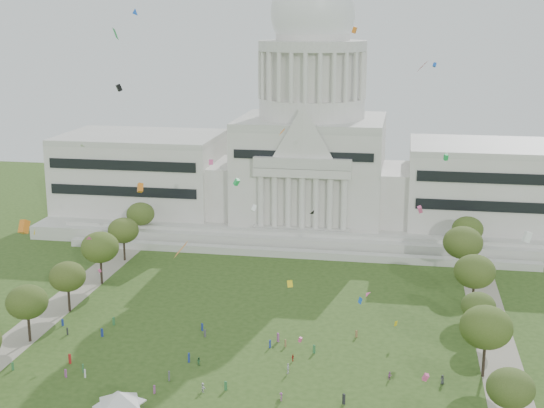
% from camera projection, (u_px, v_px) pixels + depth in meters
% --- Properties ---
extents(ground, '(400.00, 400.00, 0.00)m').
position_uv_depth(ground, '(226.00, 402.00, 129.56)').
color(ground, '#2E4A18').
rests_on(ground, ground).
extents(capitol, '(160.00, 64.50, 91.30)m').
position_uv_depth(capitol, '(311.00, 157.00, 232.81)').
color(capitol, beige).
rests_on(capitol, ground).
extents(path_left, '(8.00, 160.00, 0.04)m').
position_uv_depth(path_left, '(45.00, 317.00, 166.39)').
color(path_left, gray).
rests_on(path_left, ground).
extents(path_right, '(8.00, 160.00, 0.04)m').
position_uv_depth(path_right, '(497.00, 349.00, 150.08)').
color(path_right, gray).
rests_on(path_right, ground).
extents(row_tree_r_1, '(7.58, 7.58, 10.78)m').
position_uv_depth(row_tree_r_1, '(511.00, 388.00, 118.20)').
color(row_tree_r_1, black).
rests_on(row_tree_r_1, ground).
extents(row_tree_l_2, '(8.42, 8.42, 11.97)m').
position_uv_depth(row_tree_l_2, '(27.00, 302.00, 151.72)').
color(row_tree_l_2, black).
rests_on(row_tree_l_2, ground).
extents(row_tree_r_2, '(9.55, 9.55, 13.58)m').
position_uv_depth(row_tree_r_2, '(486.00, 327.00, 136.41)').
color(row_tree_r_2, black).
rests_on(row_tree_r_2, ground).
extents(row_tree_l_3, '(8.12, 8.12, 11.55)m').
position_uv_depth(row_tree_l_3, '(67.00, 277.00, 167.51)').
color(row_tree_l_3, black).
rests_on(row_tree_l_3, ground).
extents(row_tree_r_3, '(7.01, 7.01, 9.98)m').
position_uv_depth(row_tree_r_3, '(478.00, 306.00, 153.28)').
color(row_tree_r_3, black).
rests_on(row_tree_r_3, ground).
extents(row_tree_l_4, '(9.29, 9.29, 13.21)m').
position_uv_depth(row_tree_l_4, '(100.00, 247.00, 184.91)').
color(row_tree_l_4, black).
rests_on(row_tree_l_4, ground).
extents(row_tree_r_4, '(9.19, 9.19, 13.06)m').
position_uv_depth(row_tree_r_4, '(475.00, 272.00, 167.57)').
color(row_tree_r_4, black).
rests_on(row_tree_r_4, ground).
extents(row_tree_l_5, '(8.33, 8.33, 11.85)m').
position_uv_depth(row_tree_l_5, '(123.00, 230.00, 203.11)').
color(row_tree_l_5, black).
rests_on(row_tree_l_5, ground).
extents(row_tree_r_5, '(9.82, 9.82, 13.96)m').
position_uv_depth(row_tree_r_5, '(463.00, 243.00, 186.89)').
color(row_tree_r_5, black).
rests_on(row_tree_r_5, ground).
extents(row_tree_l_6, '(8.19, 8.19, 11.64)m').
position_uv_depth(row_tree_l_6, '(141.00, 214.00, 220.76)').
color(row_tree_l_6, black).
rests_on(row_tree_l_6, ground).
extents(row_tree_r_6, '(8.42, 8.42, 11.97)m').
position_uv_depth(row_tree_r_6, '(468.00, 229.00, 203.96)').
color(row_tree_r_6, black).
rests_on(row_tree_r_6, ground).
extents(event_tent, '(11.14, 11.14, 4.87)m').
position_uv_depth(event_tent, '(119.00, 398.00, 123.20)').
color(event_tent, '#4C4C4C').
rests_on(event_tent, ground).
extents(person_0, '(1.02, 0.89, 1.75)m').
position_uv_depth(person_0, '(442.00, 380.00, 135.62)').
color(person_0, '#4C4C51').
rests_on(person_0, ground).
extents(person_2, '(0.88, 0.81, 1.54)m').
position_uv_depth(person_2, '(390.00, 376.00, 137.26)').
color(person_2, '#994C8C').
rests_on(person_2, ground).
extents(person_3, '(0.56, 1.03, 1.57)m').
position_uv_depth(person_3, '(281.00, 397.00, 129.63)').
color(person_3, '#994C8C').
rests_on(person_3, ground).
extents(person_4, '(0.67, 1.20, 2.04)m').
position_uv_depth(person_4, '(288.00, 368.00, 139.60)').
color(person_4, silver).
rests_on(person_4, ground).
extents(person_5, '(1.42, 1.66, 1.71)m').
position_uv_depth(person_5, '(203.00, 387.00, 132.83)').
color(person_5, silver).
rests_on(person_5, ground).
extents(person_8, '(0.93, 0.82, 1.62)m').
position_uv_depth(person_8, '(199.00, 361.00, 143.02)').
color(person_8, '#33723F').
rests_on(person_8, ground).
extents(person_10, '(0.71, 0.91, 1.38)m').
position_uv_depth(person_10, '(293.00, 358.00, 144.72)').
color(person_10, '#B21E1E').
rests_on(person_10, ground).
extents(distant_crowd, '(62.63, 37.31, 1.91)m').
position_uv_depth(distant_crowd, '(179.00, 355.00, 145.56)').
color(distant_crowd, '#33723F').
rests_on(distant_crowd, ground).
extents(kite_swarm, '(91.98, 103.02, 62.67)m').
position_uv_depth(kite_swarm, '(235.00, 201.00, 127.07)').
color(kite_swarm, blue).
rests_on(kite_swarm, ground).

